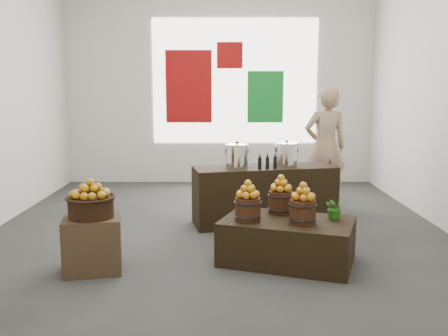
{
  "coord_description": "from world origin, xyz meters",
  "views": [
    {
      "loc": [
        0.06,
        -6.39,
        1.87
      ],
      "look_at": [
        0.08,
        -0.4,
        0.91
      ],
      "focal_mm": 40.0,
      "sensor_mm": 36.0,
      "label": 1
    }
  ],
  "objects_px": {
    "counter": "(265,195)",
    "display_table": "(287,241)",
    "crate": "(93,244)",
    "stock_pot_left": "(237,157)",
    "shopper": "(325,147)",
    "wicker_basket": "(91,207)",
    "stock_pot_center": "(286,155)"
  },
  "relations": [
    {
      "from": "display_table",
      "to": "stock_pot_center",
      "type": "height_order",
      "value": "stock_pot_center"
    },
    {
      "from": "stock_pot_left",
      "to": "stock_pot_center",
      "type": "xyz_separation_m",
      "value": [
        0.69,
        0.15,
        0.0
      ]
    },
    {
      "from": "display_table",
      "to": "stock_pot_center",
      "type": "distance_m",
      "value": 1.83
    },
    {
      "from": "stock_pot_left",
      "to": "shopper",
      "type": "bearing_deg",
      "value": 37.81
    },
    {
      "from": "shopper",
      "to": "wicker_basket",
      "type": "bearing_deg",
      "value": 34.84
    },
    {
      "from": "stock_pot_left",
      "to": "stock_pot_center",
      "type": "distance_m",
      "value": 0.71
    },
    {
      "from": "wicker_basket",
      "to": "crate",
      "type": "bearing_deg",
      "value": 0.0
    },
    {
      "from": "wicker_basket",
      "to": "counter",
      "type": "height_order",
      "value": "counter"
    },
    {
      "from": "display_table",
      "to": "shopper",
      "type": "height_order",
      "value": "shopper"
    },
    {
      "from": "counter",
      "to": "shopper",
      "type": "distance_m",
      "value": 1.56
    },
    {
      "from": "display_table",
      "to": "stock_pot_left",
      "type": "xyz_separation_m",
      "value": [
        -0.5,
        1.52,
        0.71
      ]
    },
    {
      "from": "stock_pot_center",
      "to": "shopper",
      "type": "distance_m",
      "value": 1.21
    },
    {
      "from": "crate",
      "to": "wicker_basket",
      "type": "height_order",
      "value": "wicker_basket"
    },
    {
      "from": "stock_pot_left",
      "to": "shopper",
      "type": "xyz_separation_m",
      "value": [
        1.43,
        1.11,
        -0.0
      ]
    },
    {
      "from": "crate",
      "to": "stock_pot_center",
      "type": "relative_size",
      "value": 1.89
    },
    {
      "from": "crate",
      "to": "wicker_basket",
      "type": "xyz_separation_m",
      "value": [
        0.0,
        0.0,
        0.39
      ]
    },
    {
      "from": "wicker_basket",
      "to": "stock_pot_center",
      "type": "distance_m",
      "value": 2.96
    },
    {
      "from": "stock_pot_left",
      "to": "wicker_basket",
      "type": "bearing_deg",
      "value": -130.75
    },
    {
      "from": "wicker_basket",
      "to": "shopper",
      "type": "distance_m",
      "value": 4.14
    },
    {
      "from": "counter",
      "to": "stock_pot_center",
      "type": "relative_size",
      "value": 6.47
    },
    {
      "from": "wicker_basket",
      "to": "stock_pot_left",
      "type": "relative_size",
      "value": 1.51
    },
    {
      "from": "wicker_basket",
      "to": "stock_pot_left",
      "type": "height_order",
      "value": "stock_pot_left"
    },
    {
      "from": "crate",
      "to": "stock_pot_left",
      "type": "distance_m",
      "value": 2.44
    },
    {
      "from": "display_table",
      "to": "stock_pot_center",
      "type": "xyz_separation_m",
      "value": [
        0.19,
        1.67,
        0.71
      ]
    },
    {
      "from": "crate",
      "to": "counter",
      "type": "bearing_deg",
      "value": 44.11
    },
    {
      "from": "stock_pot_left",
      "to": "crate",
      "type": "bearing_deg",
      "value": -130.75
    },
    {
      "from": "counter",
      "to": "display_table",
      "type": "bearing_deg",
      "value": -98.33
    },
    {
      "from": "counter",
      "to": "stock_pot_left",
      "type": "relative_size",
      "value": 6.47
    },
    {
      "from": "stock_pot_center",
      "to": "counter",
      "type": "bearing_deg",
      "value": -167.64
    },
    {
      "from": "stock_pot_left",
      "to": "stock_pot_center",
      "type": "relative_size",
      "value": 1.0
    },
    {
      "from": "display_table",
      "to": "stock_pot_left",
      "type": "bearing_deg",
      "value": 128.07
    },
    {
      "from": "wicker_basket",
      "to": "stock_pot_center",
      "type": "xyz_separation_m",
      "value": [
        2.23,
        1.93,
        0.28
      ]
    }
  ]
}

